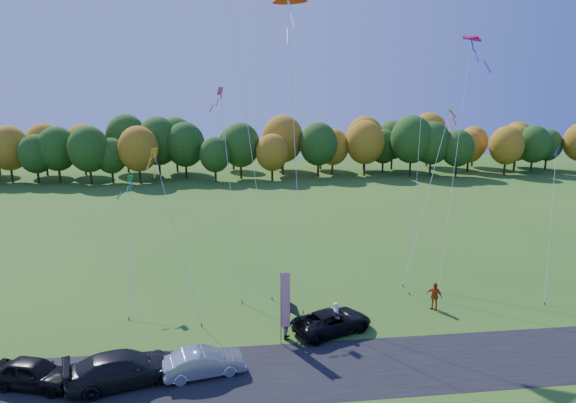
{
  "coord_description": "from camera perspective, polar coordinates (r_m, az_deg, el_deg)",
  "views": [
    {
      "loc": [
        -4.22,
        -28.38,
        14.83
      ],
      "look_at": [
        0.0,
        6.0,
        7.0
      ],
      "focal_mm": 32.0,
      "sensor_mm": 36.0,
      "label": 1
    }
  ],
  "objects": [
    {
      "name": "feather_flag",
      "position": [
        30.25,
        -0.39,
        -10.81
      ],
      "size": [
        0.58,
        0.17,
        4.48
      ],
      "color": "#999999",
      "rests_on": "ground"
    },
    {
      "name": "kite_diamond_pink",
      "position": [
        37.3,
        -6.41,
        1.19
      ],
      "size": [
        1.69,
        6.52,
        15.05
      ],
      "color": "#4C3F33",
      "rests_on": "ground"
    },
    {
      "name": "person_east",
      "position": [
        36.64,
        15.95,
        -10.05
      ],
      "size": [
        1.1,
        1.13,
        1.89
      ],
      "primitive_type": "imported",
      "rotation": [
        0.0,
        0.0,
        -0.82
      ],
      "color": "#BF4812",
      "rests_on": "ground"
    },
    {
      "name": "black_suv",
      "position": [
        32.47,
        4.93,
        -13.11
      ],
      "size": [
        5.54,
        4.04,
        1.4
      ],
      "primitive_type": "imported",
      "rotation": [
        0.0,
        0.0,
        1.95
      ],
      "color": "black",
      "rests_on": "ground"
    },
    {
      "name": "person_tailgate_b",
      "position": [
        31.57,
        0.02,
        -13.46
      ],
      "size": [
        0.83,
        0.98,
        1.78
      ],
      "primitive_type": "imported",
      "rotation": [
        0.0,
        0.0,
        1.38
      ],
      "color": "gray",
      "rests_on": "ground"
    },
    {
      "name": "person_tailgate_a",
      "position": [
        32.34,
        5.38,
        -12.68
      ],
      "size": [
        0.6,
        0.79,
        1.96
      ],
      "primitive_type": "imported",
      "rotation": [
        0.0,
        0.0,
        1.77
      ],
      "color": "white",
      "rests_on": "ground"
    },
    {
      "name": "kite_parafoil_orange",
      "position": [
        43.2,
        14.94,
        14.9
      ],
      "size": [
        7.61,
        13.97,
        34.02
      ],
      "color": "#4C3F33",
      "rests_on": "ground"
    },
    {
      "name": "kite_delta_blue",
      "position": [
        39.6,
        -5.22,
        13.33
      ],
      "size": [
        5.07,
        12.58,
        31.47
      ],
      "color": "#4C3F33",
      "rests_on": "ground"
    },
    {
      "name": "asphalt_strip",
      "position": [
        28.85,
        2.55,
        -18.21
      ],
      "size": [
        90.0,
        6.0,
        0.01
      ],
      "primitive_type": "cube",
      "color": "black",
      "rests_on": "ground"
    },
    {
      "name": "tree_line",
      "position": [
        84.79,
        -4.05,
        2.64
      ],
      "size": [
        116.0,
        12.0,
        10.0
      ],
      "primitive_type": null,
      "color": "#1E4711",
      "rests_on": "ground"
    },
    {
      "name": "kite_diamond_yellow",
      "position": [
        34.48,
        -12.29,
        -3.6
      ],
      "size": [
        3.65,
        5.93,
        11.02
      ],
      "color": "#4C3F33",
      "rests_on": "ground"
    },
    {
      "name": "kite_diamond_white",
      "position": [
        41.3,
        15.25,
        0.83
      ],
      "size": [
        5.52,
        5.3,
        13.69
      ],
      "color": "#4C3F33",
      "rests_on": "ground"
    },
    {
      "name": "kite_diamond_green",
      "position": [
        37.17,
        -17.2,
        -4.23
      ],
      "size": [
        0.97,
        6.78,
        8.75
      ],
      "color": "#4C3F33",
      "rests_on": "ground"
    },
    {
      "name": "ground",
      "position": [
        32.3,
        1.34,
        -14.6
      ],
      "size": [
        160.0,
        160.0,
        0.0
      ],
      "primitive_type": "plane",
      "color": "#255A17"
    },
    {
      "name": "dark_truck_a",
      "position": [
        28.61,
        -17.79,
        -17.23
      ],
      "size": [
        6.12,
        3.78,
        1.66
      ],
      "primitive_type": "imported",
      "rotation": [
        0.0,
        0.0,
        1.84
      ],
      "color": "black",
      "rests_on": "ground"
    },
    {
      "name": "dark_truck_b",
      "position": [
        30.0,
        -26.42,
        -16.71
      ],
      "size": [
        4.7,
        2.99,
        1.49
      ],
      "primitive_type": "imported",
      "rotation": [
        0.0,
        0.0,
        1.27
      ],
      "color": "black",
      "rests_on": "ground"
    },
    {
      "name": "kite_delta_red",
      "position": [
        38.55,
        0.38,
        14.82
      ],
      "size": [
        2.92,
        10.62,
        22.93
      ],
      "color": "#4C3F33",
      "rests_on": "ground"
    },
    {
      "name": "silver_sedan",
      "position": [
        28.44,
        -9.34,
        -17.22
      ],
      "size": [
        4.52,
        2.36,
        1.42
      ],
      "primitive_type": "imported",
      "rotation": [
        0.0,
        0.0,
        1.78
      ],
      "color": "silver",
      "rests_on": "ground"
    },
    {
      "name": "kite_parafoil_rainbow",
      "position": [
        42.37,
        18.18,
        4.84
      ],
      "size": [
        6.75,
        8.89,
        19.25
      ],
      "color": "#4C3F33",
      "rests_on": "ground"
    },
    {
      "name": "kite_diamond_blue_low",
      "position": [
        41.2,
        27.15,
        -2.3
      ],
      "size": [
        3.13,
        4.86,
        10.78
      ],
      "color": "#4C3F33",
      "rests_on": "ground"
    }
  ]
}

